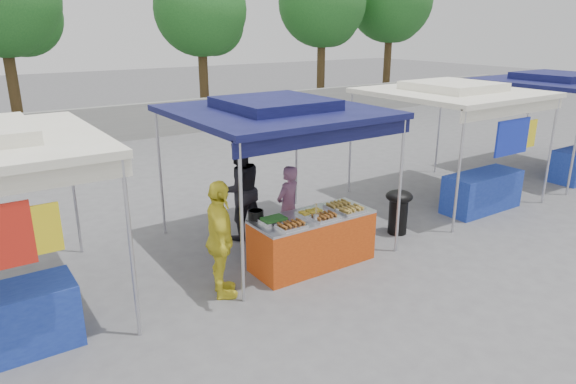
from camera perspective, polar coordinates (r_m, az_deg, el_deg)
ground_plane at (r=8.54m, az=2.28°, el=-7.75°), size 80.00×80.00×0.00m
back_wall at (r=18.04m, az=-19.02°, el=7.13°), size 40.00×0.25×1.20m
main_canopy at (r=8.59m, az=-1.40°, el=9.04°), size 3.20×3.20×2.57m
neighbor_stall_right at (r=11.51m, az=19.09°, el=6.48°), size 3.20×3.20×2.57m
neighbor_stall_far at (r=14.88m, az=28.58°, el=7.70°), size 3.20×3.20×2.57m
tree_1 at (r=19.63m, az=-28.96°, el=17.91°), size 3.75×3.74×6.42m
tree_2 at (r=21.04m, az=-9.38°, el=18.97°), size 3.57×3.52×6.05m
tree_3 at (r=23.95m, az=4.03°, el=19.87°), size 3.83×3.82×6.57m
tree_4 at (r=26.87m, az=11.49°, el=19.81°), size 3.99×3.99×6.86m
vendor_table at (r=8.29m, az=2.73°, el=-5.36°), size 2.00×0.80×0.85m
food_tray_fl at (r=7.62m, az=0.41°, el=-3.74°), size 0.42×0.30×0.07m
food_tray_fm at (r=7.97m, az=4.08°, el=-2.80°), size 0.42×0.30×0.07m
food_tray_fr at (r=8.30m, az=7.06°, el=-2.04°), size 0.42×0.30×0.07m
food_tray_bl at (r=7.84m, az=-1.57°, el=-3.13°), size 0.42×0.30×0.07m
food_tray_bm at (r=8.15m, az=2.54°, el=-2.28°), size 0.42×0.30×0.07m
food_tray_br at (r=8.51m, az=5.62°, el=-1.48°), size 0.42×0.30×0.07m
cooking_pot at (r=7.96m, az=-3.60°, el=-2.54°), size 0.24×0.24×0.14m
skewer_cup at (r=7.86m, az=3.14°, el=-2.94°), size 0.09×0.09×0.11m
wok_burner at (r=9.70m, az=12.18°, el=-1.74°), size 0.50×0.50×0.84m
crate_left at (r=8.62m, az=-1.76°, el=-6.36°), size 0.51×0.36×0.31m
crate_right at (r=9.03m, az=2.29°, el=-5.24°), size 0.49×0.34×0.29m
crate_stacked at (r=8.92m, az=2.31°, el=-3.52°), size 0.48×0.34×0.29m
vendor_woman at (r=8.86m, az=0.00°, el=-1.65°), size 0.62×0.50×1.46m
helper_man at (r=9.21m, az=-5.42°, el=0.28°), size 0.91×0.72×1.84m
customer_person at (r=7.25m, az=-7.53°, el=-5.31°), size 0.75×1.09×1.72m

